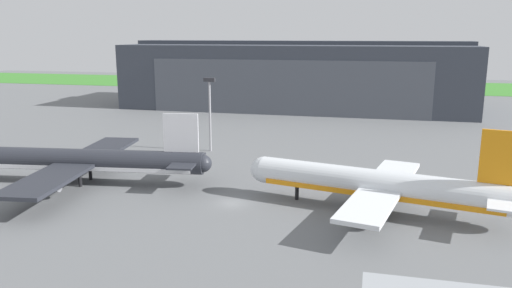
{
  "coord_description": "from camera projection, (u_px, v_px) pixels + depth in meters",
  "views": [
    {
      "loc": [
        19.11,
        -65.13,
        23.87
      ],
      "look_at": [
        -1.92,
        22.56,
        3.79
      ],
      "focal_mm": 34.81,
      "sensor_mm": 36.0,
      "label": 1
    }
  ],
  "objects": [
    {
      "name": "ground_plane",
      "position": [
        232.0,
        203.0,
        71.36
      ],
      "size": [
        440.0,
        440.0,
        0.0
      ],
      "primitive_type": "plane",
      "color": "slate"
    },
    {
      "name": "grass_field_strip",
      "position": [
        334.0,
        85.0,
        235.43
      ],
      "size": [
        440.0,
        56.0,
        0.08
      ],
      "primitive_type": "cube",
      "color": "#3D852F",
      "rests_on": "ground_plane"
    },
    {
      "name": "maintenance_hangar",
      "position": [
        296.0,
        75.0,
        165.64
      ],
      "size": [
        109.54,
        41.61,
        21.62
      ],
      "color": "#383D47",
      "rests_on": "ground_plane"
    },
    {
      "name": "airliner_near_right",
      "position": [
        377.0,
        185.0,
        67.28
      ],
      "size": [
        36.96,
        29.97,
        12.6
      ],
      "color": "silver",
      "rests_on": "ground_plane"
    },
    {
      "name": "airliner_near_left",
      "position": [
        75.0,
        161.0,
        80.48
      ],
      "size": [
        45.55,
        37.63,
        11.8
      ],
      "color": "#282B33",
      "rests_on": "ground_plane"
    },
    {
      "name": "apron_light_mast",
      "position": [
        210.0,
        107.0,
        101.34
      ],
      "size": [
        2.4,
        0.5,
        15.18
      ],
      "color": "#99999E",
      "rests_on": "ground_plane"
    }
  ]
}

